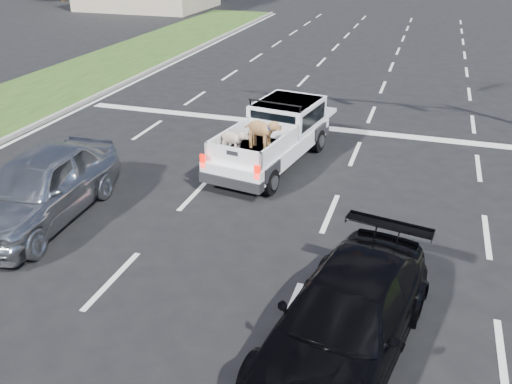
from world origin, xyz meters
TOP-DOWN VIEW (x-y plane):
  - ground at (0.00, 0.00)m, footprint 160.00×160.00m
  - road_markings at (0.00, 6.56)m, footprint 17.75×60.00m
  - curb_left at (-9.05, 6.00)m, footprint 0.15×60.00m
  - pickup_truck at (-0.41, 6.58)m, footprint 2.47×5.03m
  - silver_sedan at (-4.57, 1.71)m, footprint 2.20×4.89m
  - black_coupe at (2.83, -0.58)m, footprint 2.71×4.92m

SIDE VIEW (x-z plane):
  - ground at x=0.00m, z-range 0.00..0.00m
  - road_markings at x=0.00m, z-range 0.00..0.01m
  - curb_left at x=-9.05m, z-range 0.00..0.14m
  - black_coupe at x=2.83m, z-range 0.00..1.35m
  - silver_sedan at x=-4.57m, z-range 0.00..1.63m
  - pickup_truck at x=-0.41m, z-range -0.06..1.74m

